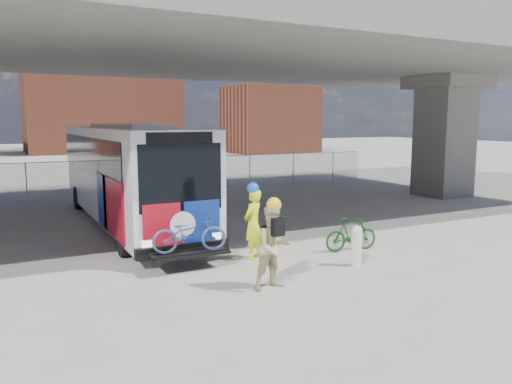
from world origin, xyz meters
TOP-DOWN VIEW (x-y plane):
  - ground at (0.00, 0.00)m, footprint 160.00×160.00m
  - bus at (-2.00, 4.19)m, footprint 2.67×13.03m
  - overpass at (0.00, 4.00)m, footprint 40.00×16.00m
  - chainlink_fence at (0.00, 12.00)m, footprint 30.00×0.06m
  - brick_buildings at (1.23, 48.23)m, footprint 54.00×22.00m
  - smokestack at (14.00, 55.00)m, footprint 2.20×2.20m
  - bollard at (2.03, -3.99)m, footprint 0.28×0.28m
  - cyclist_hivis at (-0.06, -2.12)m, footprint 0.85×0.78m
  - cyclist_tan at (-0.78, -4.54)m, footprint 0.98×0.78m
  - bike_parked at (2.88, -2.70)m, footprint 1.71×0.69m

SIDE VIEW (x-z plane):
  - ground at x=0.00m, z-range 0.00..0.00m
  - bike_parked at x=2.88m, z-range 0.00..1.00m
  - bollard at x=2.03m, z-range 0.04..1.12m
  - cyclist_tan at x=-0.78m, z-range -0.06..2.04m
  - cyclist_hivis at x=-0.06m, z-range -0.04..2.11m
  - chainlink_fence at x=0.00m, z-range -13.58..16.42m
  - bus at x=-2.00m, z-range 0.26..3.95m
  - brick_buildings at x=1.23m, z-range -0.58..11.42m
  - overpass at x=0.00m, z-range 2.57..10.52m
  - smokestack at x=14.00m, z-range 0.00..25.00m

